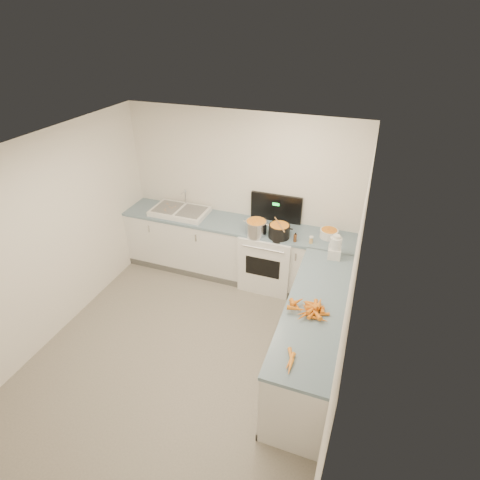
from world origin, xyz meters
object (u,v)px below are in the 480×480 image
(steel_pot, at_px, (256,228))
(food_processor, at_px, (335,248))
(black_pot, at_px, (279,232))
(spice_jar, at_px, (311,240))
(stove, at_px, (269,256))
(mixing_bowl, at_px, (329,234))
(extract_bottle, at_px, (295,238))
(sink, at_px, (180,211))

(steel_pot, xyz_separation_m, food_processor, (1.11, -0.22, 0.05))
(steel_pot, bearing_deg, black_pot, 3.16)
(steel_pot, distance_m, spice_jar, 0.77)
(stove, distance_m, steel_pot, 0.60)
(stove, xyz_separation_m, spice_jar, (0.62, -0.17, 0.51))
(mixing_bowl, height_order, extract_bottle, mixing_bowl)
(extract_bottle, bearing_deg, mixing_bowl, 33.41)
(mixing_bowl, bearing_deg, steel_pot, -165.78)
(mixing_bowl, xyz_separation_m, spice_jar, (-0.20, -0.24, -0.02))
(stove, height_order, black_pot, stove)
(stove, relative_size, spice_jar, 16.15)
(spice_jar, distance_m, food_processor, 0.42)
(steel_pot, bearing_deg, extract_bottle, -2.59)
(steel_pot, relative_size, mixing_bowl, 1.21)
(sink, bearing_deg, black_pot, -6.17)
(sink, distance_m, mixing_bowl, 2.27)
(mixing_bowl, distance_m, food_processor, 0.50)
(sink, relative_size, steel_pot, 2.87)
(spice_jar, bearing_deg, black_pot, 179.04)
(stove, relative_size, mixing_bowl, 5.48)
(steel_pot, bearing_deg, mixing_bowl, 14.22)
(stove, bearing_deg, steel_pot, -131.48)
(steel_pot, relative_size, food_processor, 0.94)
(sink, height_order, spice_jar, sink)
(mixing_bowl, xyz_separation_m, food_processor, (0.13, -0.47, 0.08))
(stove, distance_m, mixing_bowl, 0.97)
(sink, height_order, mixing_bowl, sink)
(spice_jar, bearing_deg, food_processor, -35.10)
(extract_bottle, bearing_deg, black_pot, 169.54)
(sink, relative_size, food_processor, 2.70)
(black_pot, bearing_deg, extract_bottle, -10.46)
(spice_jar, bearing_deg, steel_pot, -179.22)
(stove, height_order, mixing_bowl, stove)
(sink, xyz_separation_m, steel_pot, (1.29, -0.19, 0.05))
(stove, height_order, sink, stove)
(stove, xyz_separation_m, food_processor, (0.95, -0.40, 0.60))
(stove, bearing_deg, sink, 179.38)
(sink, xyz_separation_m, spice_jar, (2.07, -0.18, 0.00))
(stove, xyz_separation_m, black_pot, (0.17, -0.16, 0.55))
(black_pot, relative_size, mixing_bowl, 1.18)
(stove, height_order, extract_bottle, stove)
(stove, relative_size, food_processor, 4.27)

